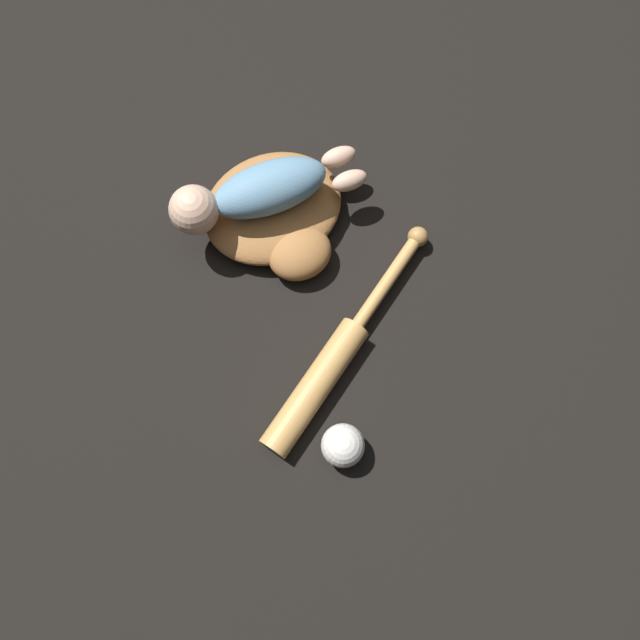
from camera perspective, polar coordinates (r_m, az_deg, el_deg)
The scene contains 5 objects.
ground_plane at distance 1.33m, azimuth -7.10°, elevation 9.24°, with size 6.00×6.00×0.00m, color black.
baseball_glove at distance 1.29m, azimuth -3.93°, elevation 9.56°, with size 0.30×0.30×0.07m.
baby_figure at distance 1.22m, azimuth -5.96°, elevation 11.50°, with size 0.39×0.15×0.10m.
baseball_bat at distance 1.18m, azimuth 1.11°, elevation -3.86°, with size 0.50×0.27×0.06m.
baseball at distance 1.14m, azimuth 2.11°, elevation -11.40°, with size 0.08×0.08×0.08m.
Camera 1 is at (0.17, 0.60, 1.18)m, focal length 35.00 mm.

